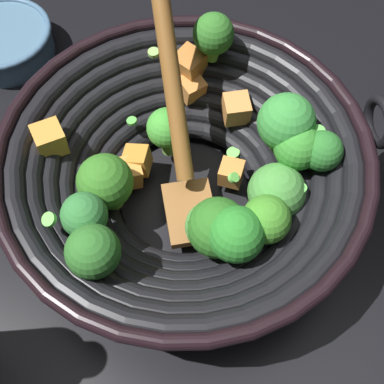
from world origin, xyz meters
The scene contains 3 objects.
ground_plane centered at (0.00, 0.00, 0.00)m, with size 4.00×4.00×0.00m, color black.
wok centered at (0.00, 0.00, 0.07)m, with size 0.37×0.37×0.25m.
prep_bowl centered at (0.32, 0.04, 0.02)m, with size 0.13×0.13×0.04m.
Camera 1 is at (-0.20, 0.16, 0.48)m, focal length 45.54 mm.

